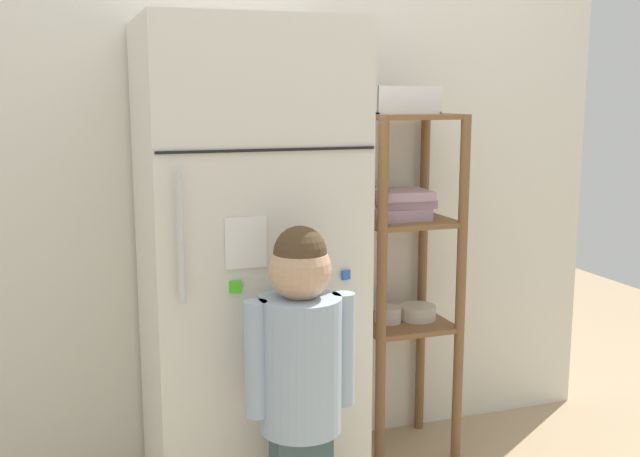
# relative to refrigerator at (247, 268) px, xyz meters

# --- Properties ---
(kitchen_wall_back) EXTENTS (2.58, 0.03, 2.07)m
(kitchen_wall_back) POSITION_rel_refrigerator_xyz_m (0.24, 0.32, 0.25)
(kitchen_wall_back) COLOR silver
(kitchen_wall_back) RESTS_ON ground
(refrigerator) EXTENTS (0.65, 0.61, 1.57)m
(refrigerator) POSITION_rel_refrigerator_xyz_m (0.00, 0.00, 0.00)
(refrigerator) COLOR silver
(refrigerator) RESTS_ON ground
(child_standing) EXTENTS (0.32, 0.24, 0.99)m
(child_standing) POSITION_rel_refrigerator_xyz_m (0.05, -0.42, -0.18)
(child_standing) COLOR #3D5558
(child_standing) RESTS_ON ground
(pantry_shelf_unit) EXTENTS (0.34, 0.34, 1.28)m
(pantry_shelf_unit) POSITION_rel_refrigerator_xyz_m (0.62, 0.12, -0.01)
(pantry_shelf_unit) COLOR brown
(pantry_shelf_unit) RESTS_ON ground
(fruit_bin) EXTENTS (0.24, 0.15, 0.10)m
(fruit_bin) POSITION_rel_refrigerator_xyz_m (0.60, 0.13, 0.53)
(fruit_bin) COLOR white
(fruit_bin) RESTS_ON pantry_shelf_unit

